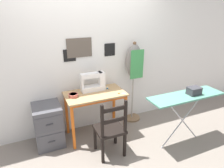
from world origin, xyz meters
TOP-DOWN VIEW (x-y plane):
  - ground_plane at (0.00, 0.00)m, footprint 14.00×14.00m
  - wall_back at (-0.00, 0.60)m, footprint 10.00×0.07m
  - sewing_table at (0.00, 0.26)m, footprint 0.95×0.54m
  - sewing_machine at (0.03, 0.38)m, footprint 0.41×0.16m
  - fabric_bowl at (-0.35, 0.27)m, footprint 0.15×0.15m
  - scissors at (0.37, 0.09)m, footprint 0.12×0.08m
  - thread_spool_near_machine at (0.25, 0.35)m, footprint 0.04×0.04m
  - wooden_chair at (0.03, -0.29)m, footprint 0.40×0.38m
  - filing_cabinet at (-0.76, 0.34)m, footprint 0.42×0.50m
  - dress_form at (0.81, 0.47)m, footprint 0.32×0.32m
  - ironing_board at (1.16, -0.50)m, footprint 1.19×0.34m
  - storage_box at (1.28, -0.52)m, footprint 0.20×0.14m

SIDE VIEW (x-z plane):
  - ground_plane at x=0.00m, z-range 0.00..0.00m
  - filing_cabinet at x=-0.76m, z-range 0.00..0.67m
  - wooden_chair at x=0.03m, z-range -0.03..0.88m
  - sewing_table at x=0.00m, z-range 0.27..1.05m
  - scissors at x=0.37m, z-range 0.77..0.78m
  - thread_spool_near_machine at x=0.25m, z-range 0.77..0.80m
  - ironing_board at x=1.16m, z-range 0.37..1.22m
  - fabric_bowl at x=-0.35m, z-range 0.77..0.82m
  - storage_box at x=1.28m, z-range 0.85..0.96m
  - sewing_machine at x=0.03m, z-range 0.75..1.08m
  - dress_form at x=0.81m, z-range 0.32..1.82m
  - wall_back at x=0.00m, z-range 0.00..2.55m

